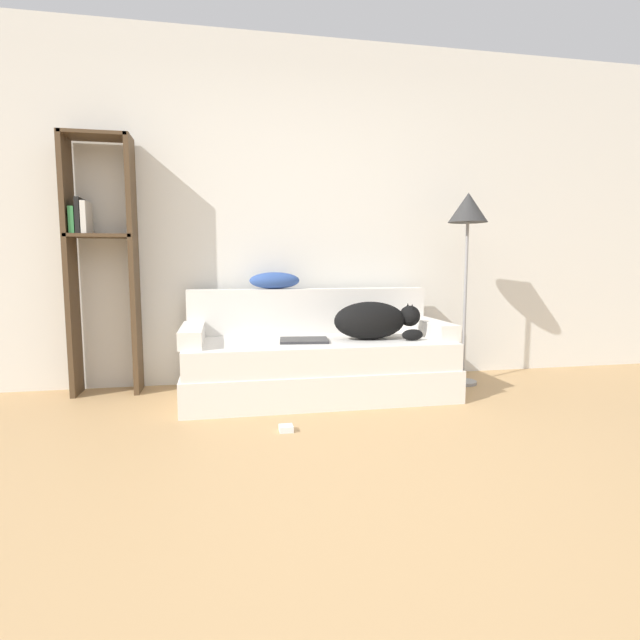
{
  "coord_description": "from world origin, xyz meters",
  "views": [
    {
      "loc": [
        -0.46,
        -1.67,
        0.96
      ],
      "look_at": [
        0.21,
        1.71,
        0.56
      ],
      "focal_mm": 28.0,
      "sensor_mm": 36.0,
      "label": 1
    }
  ],
  "objects_px": {
    "laptop": "(304,340)",
    "couch": "(317,368)",
    "floor_lamp": "(468,220)",
    "dog": "(374,320)",
    "power_adapter": "(286,428)",
    "throw_pillow": "(275,281)",
    "bookshelf": "(100,252)"
  },
  "relations": [
    {
      "from": "laptop",
      "to": "couch",
      "type": "bearing_deg",
      "value": 43.61
    },
    {
      "from": "laptop",
      "to": "floor_lamp",
      "type": "relative_size",
      "value": 0.24
    },
    {
      "from": "dog",
      "to": "power_adapter",
      "type": "relative_size",
      "value": 8.14
    },
    {
      "from": "throw_pillow",
      "to": "couch",
      "type": "bearing_deg",
      "value": -54.74
    },
    {
      "from": "couch",
      "to": "throw_pillow",
      "type": "relative_size",
      "value": 4.89
    },
    {
      "from": "couch",
      "to": "power_adapter",
      "type": "height_order",
      "value": "couch"
    },
    {
      "from": "dog",
      "to": "laptop",
      "type": "distance_m",
      "value": 0.53
    },
    {
      "from": "laptop",
      "to": "throw_pillow",
      "type": "bearing_deg",
      "value": 115.5
    },
    {
      "from": "bookshelf",
      "to": "laptop",
      "type": "bearing_deg",
      "value": -18.04
    },
    {
      "from": "throw_pillow",
      "to": "power_adapter",
      "type": "xyz_separation_m",
      "value": [
        -0.06,
        -1.11,
        -0.8
      ]
    },
    {
      "from": "bookshelf",
      "to": "power_adapter",
      "type": "distance_m",
      "value": 1.92
    },
    {
      "from": "throw_pillow",
      "to": "power_adapter",
      "type": "bearing_deg",
      "value": -93.09
    },
    {
      "from": "couch",
      "to": "throw_pillow",
      "type": "height_order",
      "value": "throw_pillow"
    },
    {
      "from": "couch",
      "to": "floor_lamp",
      "type": "distance_m",
      "value": 1.62
    },
    {
      "from": "floor_lamp",
      "to": "bookshelf",
      "type": "bearing_deg",
      "value": 174.61
    },
    {
      "from": "dog",
      "to": "laptop",
      "type": "height_order",
      "value": "dog"
    },
    {
      "from": "dog",
      "to": "floor_lamp",
      "type": "relative_size",
      "value": 0.43
    },
    {
      "from": "dog",
      "to": "couch",
      "type": "bearing_deg",
      "value": 169.55
    },
    {
      "from": "dog",
      "to": "bookshelf",
      "type": "bearing_deg",
      "value": 166.82
    },
    {
      "from": "couch",
      "to": "power_adapter",
      "type": "bearing_deg",
      "value": -113.87
    },
    {
      "from": "throw_pillow",
      "to": "floor_lamp",
      "type": "bearing_deg",
      "value": -9.87
    },
    {
      "from": "dog",
      "to": "bookshelf",
      "type": "relative_size",
      "value": 0.34
    },
    {
      "from": "laptop",
      "to": "bookshelf",
      "type": "xyz_separation_m",
      "value": [
        -1.41,
        0.46,
        0.61
      ]
    },
    {
      "from": "laptop",
      "to": "floor_lamp",
      "type": "height_order",
      "value": "floor_lamp"
    },
    {
      "from": "couch",
      "to": "floor_lamp",
      "type": "xyz_separation_m",
      "value": [
        1.2,
        0.12,
        1.08
      ]
    },
    {
      "from": "bookshelf",
      "to": "floor_lamp",
      "type": "distance_m",
      "value": 2.74
    },
    {
      "from": "couch",
      "to": "bookshelf",
      "type": "distance_m",
      "value": 1.77
    },
    {
      "from": "floor_lamp",
      "to": "power_adapter",
      "type": "distance_m",
      "value": 2.15
    },
    {
      "from": "floor_lamp",
      "to": "dog",
      "type": "bearing_deg",
      "value": -166.39
    },
    {
      "from": "laptop",
      "to": "throw_pillow",
      "type": "distance_m",
      "value": 0.63
    },
    {
      "from": "couch",
      "to": "dog",
      "type": "distance_m",
      "value": 0.54
    },
    {
      "from": "throw_pillow",
      "to": "power_adapter",
      "type": "distance_m",
      "value": 1.37
    }
  ]
}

